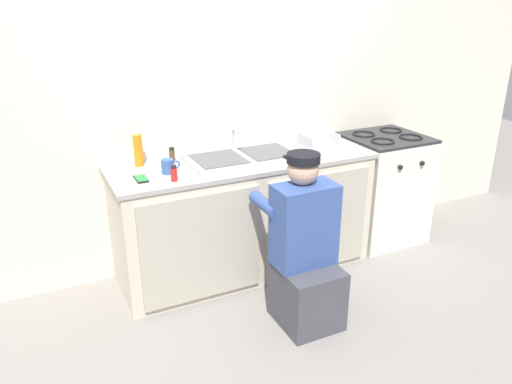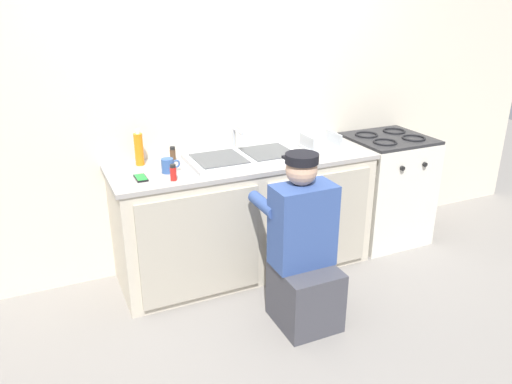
# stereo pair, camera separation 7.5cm
# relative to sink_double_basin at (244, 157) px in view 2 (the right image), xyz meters

# --- Properties ---
(ground_plane) EXTENTS (12.00, 12.00, 0.00)m
(ground_plane) POSITION_rel_sink_double_basin_xyz_m (0.00, -0.30, -0.90)
(ground_plane) COLOR gray
(back_wall) EXTENTS (6.00, 0.10, 2.50)m
(back_wall) POSITION_rel_sink_double_basin_xyz_m (0.00, 0.35, 0.35)
(back_wall) COLOR beige
(back_wall) RESTS_ON ground_plane
(counter_cabinet) EXTENTS (1.86, 0.62, 0.85)m
(counter_cabinet) POSITION_rel_sink_double_basin_xyz_m (0.00, -0.01, -0.47)
(counter_cabinet) COLOR beige
(counter_cabinet) RESTS_ON ground_plane
(countertop) EXTENTS (1.90, 0.62, 0.03)m
(countertop) POSITION_rel_sink_double_basin_xyz_m (0.00, -0.00, -0.03)
(countertop) COLOR #9E9993
(countertop) RESTS_ON counter_cabinet
(sink_double_basin) EXTENTS (0.80, 0.44, 0.19)m
(sink_double_basin) POSITION_rel_sink_double_basin_xyz_m (0.00, 0.00, 0.00)
(sink_double_basin) COLOR silver
(sink_double_basin) RESTS_ON countertop
(stove_range) EXTENTS (0.63, 0.62, 0.91)m
(stove_range) POSITION_rel_sink_double_basin_xyz_m (1.28, -0.00, -0.45)
(stove_range) COLOR silver
(stove_range) RESTS_ON ground_plane
(plumber_person) EXTENTS (0.42, 0.61, 1.10)m
(plumber_person) POSITION_rel_sink_double_basin_xyz_m (0.07, -0.75, -0.44)
(plumber_person) COLOR #3F3F47
(plumber_person) RESTS_ON ground_plane
(dish_rack_tray) EXTENTS (0.28, 0.22, 0.11)m
(dish_rack_tray) POSITION_rel_sink_double_basin_xyz_m (0.64, 0.02, 0.01)
(dish_rack_tray) COLOR #B2B7BC
(dish_rack_tray) RESTS_ON countertop
(cell_phone) EXTENTS (0.07, 0.14, 0.01)m
(cell_phone) POSITION_rel_sink_double_basin_xyz_m (-0.76, -0.09, -0.01)
(cell_phone) COLOR black
(cell_phone) RESTS_ON countertop
(soap_bottle_orange) EXTENTS (0.06, 0.06, 0.25)m
(soap_bottle_orange) POSITION_rel_sink_double_basin_xyz_m (-0.70, 0.19, 0.09)
(soap_bottle_orange) COLOR orange
(soap_bottle_orange) RESTS_ON countertop
(spice_bottle_red) EXTENTS (0.04, 0.04, 0.10)m
(spice_bottle_red) POSITION_rel_sink_double_basin_xyz_m (-0.57, -0.20, 0.03)
(spice_bottle_red) COLOR red
(spice_bottle_red) RESTS_ON countertop
(spice_bottle_pepper) EXTENTS (0.04, 0.04, 0.10)m
(spice_bottle_pepper) POSITION_rel_sink_double_basin_xyz_m (-0.47, 0.17, 0.03)
(spice_bottle_pepper) COLOR #513823
(spice_bottle_pepper) RESTS_ON countertop
(coffee_mug) EXTENTS (0.13, 0.08, 0.09)m
(coffee_mug) POSITION_rel_sink_double_basin_xyz_m (-0.56, -0.04, 0.03)
(coffee_mug) COLOR #335699
(coffee_mug) RESTS_ON countertop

